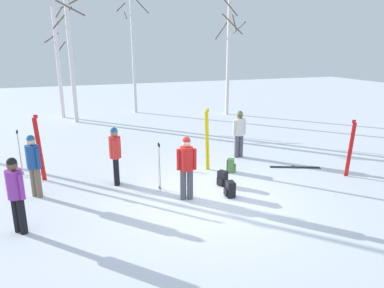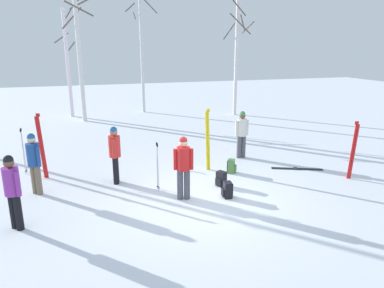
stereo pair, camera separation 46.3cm
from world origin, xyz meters
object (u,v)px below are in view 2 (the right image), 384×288
Objects in this scene: ski_pair_planted_2 at (353,151)px; birch_tree_1 at (68,62)px; ski_pair_planted_0 at (208,140)px; birch_tree_3 at (142,51)px; person_2 at (183,164)px; birch_tree_4 at (237,53)px; water_bottle_0 at (187,167)px; person_3 at (34,160)px; backpack_0 at (232,166)px; ski_pair_planted_1 at (42,147)px; birch_tree_2 at (79,43)px; person_4 at (115,151)px; ski_pair_lying_0 at (297,169)px; ski_poles_0 at (158,165)px; person_1 at (242,131)px; backpack_1 at (221,179)px; backpack_2 at (227,190)px; ski_poles_1 at (23,150)px; person_0 at (12,188)px.

ski_pair_planted_2 is 0.30× the size of birch_tree_1.
ski_pair_planted_0 is 0.29× the size of birch_tree_3.
person_2 is 12.49m from birch_tree_4.
water_bottle_0 is 0.04× the size of birch_tree_4.
backpack_0 is (5.77, -0.04, -0.77)m from person_3.
person_2 and person_3 have the same top height.
birch_tree_3 reaches higher than ski_pair_planted_1.
ski_pair_planted_0 reaches higher than ski_pair_planted_1.
water_bottle_0 is at bearing -92.32° from birch_tree_3.
person_3 is at bearing -93.61° from birch_tree_1.
birch_tree_3 is (3.51, 1.66, -0.47)m from birch_tree_2.
person_2 and person_4 have the same top height.
ski_pair_planted_1 is 11.59m from birch_tree_3.
birch_tree_3 is (0.44, 10.86, 3.50)m from water_bottle_0.
person_2 is 4.48m from ski_pair_lying_0.
person_4 is 1.41m from ski_poles_0.
ski_pair_planted_2 is 0.27× the size of birch_tree_4.
ski_pair_lying_0 is at bearing -57.02° from birch_tree_2.
person_1 is at bearing 17.95° from water_bottle_0.
ski_pair_planted_1 is (-3.67, 2.75, 0.02)m from person_2.
backpack_2 is at bearing -99.94° from backpack_1.
ski_pair_planted_1 is 1.38× the size of ski_poles_1.
backpack_1 is at bearing -71.24° from birch_tree_2.
person_1 is 0.84× the size of ski_pair_planted_0.
person_4 is 11.90m from birch_tree_3.
birch_tree_4 is at bearing 60.98° from ski_pair_planted_0.
ski_poles_0 is at bearing -176.01° from ski_pair_lying_0.
birch_tree_3 reaches higher than backpack_1.
backpack_1 is (5.04, -0.97, -0.77)m from person_3.
person_4 is 1.07× the size of ski_pair_lying_0.
ski_pair_planted_0 is 0.31× the size of birch_tree_4.
water_bottle_0 is (4.45, 0.59, -0.86)m from person_3.
birch_tree_4 is (4.13, 9.09, 3.33)m from backpack_0.
ski_poles_1 is (-0.62, 0.64, -0.22)m from ski_pair_planted_1.
person_4 is 2.33m from ski_pair_planted_1.
person_1 is 10.48m from birch_tree_2.
ski_pair_planted_0 is at bearing 164.12° from ski_pair_lying_0.
ski_pair_planted_0 is 1.13× the size of ski_pair_planted_2.
person_3 is 0.26× the size of birch_tree_4.
person_2 is 5.30m from ski_pair_planted_2.
person_2 is 1.00× the size of person_3.
birch_tree_3 is (1.13, 12.97, 2.64)m from person_2.
backpack_1 is at bearing -168.37° from ski_pair_lying_0.
ski_pair_planted_1 is 9.18m from birch_tree_2.
person_0 is 8.39m from ski_pair_lying_0.
ski_pair_lying_0 is at bearing 131.79° from ski_pair_planted_2.
water_bottle_0 is 0.03× the size of birch_tree_2.
ski_poles_1 is (-0.32, 3.82, -0.20)m from person_0.
ski_pair_lying_0 is (4.22, 1.15, -0.97)m from person_2.
birch_tree_1 is at bearing 113.89° from birch_tree_2.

